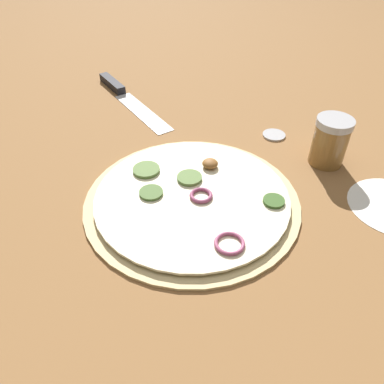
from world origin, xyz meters
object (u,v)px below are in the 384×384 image
at_px(knife, 121,92).
at_px(loose_cap, 274,134).
at_px(spice_jar, 330,141).
at_px(pizza, 192,198).

bearing_deg(knife, loose_cap, 27.29).
xyz_separation_m(knife, spice_jar, (-0.37, -0.30, 0.04)).
xyz_separation_m(pizza, spice_jar, (0.03, -0.25, 0.04)).
xyz_separation_m(spice_jar, loose_cap, (0.10, 0.05, -0.04)).
height_order(pizza, knife, pizza).
height_order(pizza, loose_cap, pizza).
distance_m(pizza, knife, 0.40).
bearing_deg(knife, spice_jar, 22.47).
relative_size(pizza, loose_cap, 7.55).
bearing_deg(spice_jar, pizza, 97.67).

